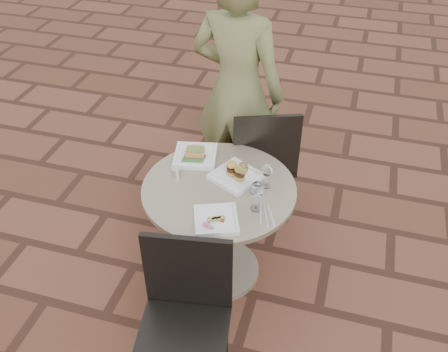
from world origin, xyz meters
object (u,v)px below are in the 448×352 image
(cafe_table, at_px, (219,218))
(plate_tuna, at_px, (216,220))
(chair_far, at_px, (263,155))
(plate_salmon, at_px, (195,155))
(plate_sliders, at_px, (236,174))
(diner, at_px, (238,92))
(chair_near, at_px, (185,308))

(cafe_table, height_order, plate_tuna, plate_tuna)
(chair_far, xyz_separation_m, plate_tuna, (-0.06, -0.90, 0.19))
(plate_salmon, distance_m, plate_sliders, 0.32)
(diner, height_order, plate_salmon, diner)
(chair_near, bearing_deg, plate_sliders, 78.84)
(chair_far, xyz_separation_m, chair_near, (-0.09, -1.35, 0.00))
(cafe_table, xyz_separation_m, diner, (-0.11, 0.80, 0.43))
(cafe_table, relative_size, plate_tuna, 3.02)
(chair_far, distance_m, diner, 0.47)
(cafe_table, distance_m, chair_far, 0.64)
(cafe_table, bearing_deg, diner, 97.61)
(plate_salmon, bearing_deg, chair_far, 47.66)
(plate_tuna, bearing_deg, chair_near, -93.04)
(cafe_table, height_order, diner, diner)
(cafe_table, height_order, chair_far, chair_far)
(chair_far, distance_m, chair_near, 1.35)
(chair_near, height_order, plate_sliders, chair_near)
(diner, height_order, plate_sliders, diner)
(diner, bearing_deg, cafe_table, 106.89)
(diner, bearing_deg, plate_tuna, 108.43)
(diner, relative_size, plate_tuna, 6.12)
(diner, bearing_deg, plate_salmon, 87.67)
(chair_near, relative_size, plate_salmon, 3.05)
(cafe_table, distance_m, plate_salmon, 0.42)
(plate_tuna, bearing_deg, diner, 99.15)
(plate_sliders, bearing_deg, chair_near, -91.87)
(diner, bearing_deg, chair_near, 104.92)
(chair_near, xyz_separation_m, plate_tuna, (0.02, 0.44, 0.19))
(cafe_table, bearing_deg, chair_near, -86.56)
(plate_tuna, bearing_deg, plate_sliders, 89.48)
(plate_salmon, distance_m, plate_tuna, 0.59)
(plate_salmon, bearing_deg, diner, 78.39)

